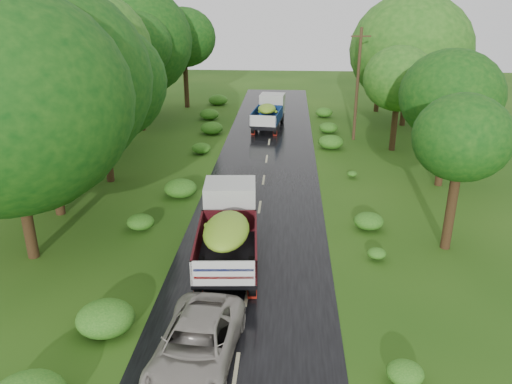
# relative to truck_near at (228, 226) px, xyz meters

# --- Properties ---
(ground) EXTENTS (120.00, 120.00, 0.00)m
(ground) POSITION_rel_truck_near_xyz_m (0.96, -6.55, -1.52)
(ground) COLOR #19410E
(ground) RESTS_ON ground
(road) EXTENTS (6.50, 80.00, 0.02)m
(road) POSITION_rel_truck_near_xyz_m (0.96, -1.55, -1.51)
(road) COLOR black
(road) RESTS_ON ground
(road_lines) EXTENTS (0.12, 69.60, 0.00)m
(road_lines) POSITION_rel_truck_near_xyz_m (0.96, -0.55, -1.50)
(road_lines) COLOR #BFB78C
(road_lines) RESTS_ON road
(truck_near) EXTENTS (2.69, 6.52, 2.68)m
(truck_near) POSITION_rel_truck_near_xyz_m (0.00, 0.00, 0.00)
(truck_near) COLOR black
(truck_near) RESTS_ON ground
(truck_far) EXTENTS (2.64, 5.91, 2.41)m
(truck_far) POSITION_rel_truck_near_xyz_m (0.78, 21.79, -0.16)
(truck_far) COLOR black
(truck_far) RESTS_ON ground
(car) EXTENTS (2.65, 5.07, 1.36)m
(car) POSITION_rel_truck_near_xyz_m (-0.23, -6.32, -0.82)
(car) COLOR #A29A90
(car) RESTS_ON road
(utility_pole) EXTENTS (1.41, 0.24, 8.06)m
(utility_pole) POSITION_rel_truck_near_xyz_m (7.25, 18.55, 2.63)
(utility_pole) COLOR #382616
(utility_pole) RESTS_ON ground
(trees_left) EXTENTS (7.37, 33.17, 8.65)m
(trees_left) POSITION_rel_truck_near_xyz_m (-9.27, 12.67, 4.90)
(trees_left) COLOR black
(trees_left) RESTS_ON ground
(trees_right) EXTENTS (6.13, 29.57, 8.05)m
(trees_right) POSITION_rel_truck_near_xyz_m (10.85, 17.88, 3.98)
(trees_right) COLOR black
(trees_right) RESTS_ON ground
(shrubs) EXTENTS (11.90, 44.00, 0.70)m
(shrubs) POSITION_rel_truck_near_xyz_m (0.96, 7.45, -1.17)
(shrubs) COLOR #1F6217
(shrubs) RESTS_ON ground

